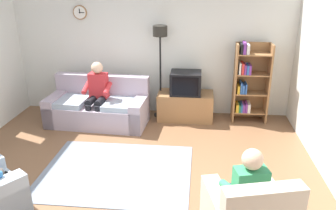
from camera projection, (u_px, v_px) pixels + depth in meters
name	position (u px, v px, depth m)	size (l,w,h in m)	color
ground_plane	(128.00, 179.00, 4.75)	(12.00, 12.00, 0.00)	brown
back_wall_assembly	(153.00, 48.00, 6.72)	(6.20, 0.17, 2.70)	silver
couch	(99.00, 108.00, 6.46)	(1.95, 0.99, 0.90)	#A899A8
tv_stand	(185.00, 106.00, 6.67)	(1.10, 0.56, 0.55)	olive
tv	(186.00, 83.00, 6.46)	(0.60, 0.49, 0.44)	black
bookshelf	(249.00, 82.00, 6.43)	(0.68, 0.36, 1.58)	olive
floor_lamp	(160.00, 47.00, 6.38)	(0.28, 0.28, 1.85)	black
area_rug	(117.00, 171.00, 4.93)	(2.20, 1.70, 0.01)	slate
person_on_couch	(97.00, 91.00, 6.21)	(0.53, 0.55, 1.24)	red
person_in_right_armchair	(246.00, 188.00, 3.54)	(0.58, 0.60, 1.12)	#338C59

